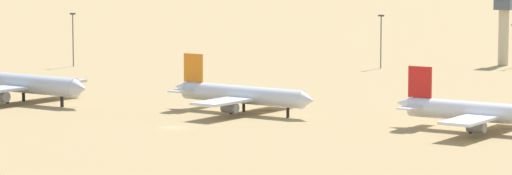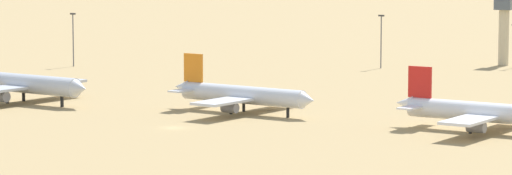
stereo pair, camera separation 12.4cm
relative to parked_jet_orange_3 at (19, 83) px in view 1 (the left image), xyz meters
The scene contains 7 objects.
ground 57.75m from the parked_jet_orange_3, 18.95° to the right, with size 4000.00×4000.00×0.00m, color tan.
parked_jet_orange_3 is the anchor object (origin of this frame).
parked_jet_orange_4 56.25m from the parked_jet_orange_3, ahead, with size 38.24×32.45×12.63m.
parked_jet_red_5 111.92m from the parked_jet_orange_3, ahead, with size 38.02×32.13×12.55m.
control_tower 162.34m from the parked_jet_orange_3, 63.03° to the left, with size 5.20×5.20×22.10m.
light_pole_mid 90.27m from the parked_jet_orange_3, 117.79° to the left, with size 1.80×0.50×16.40m.
light_pole_east 126.25m from the parked_jet_orange_3, 69.82° to the left, with size 1.80×0.50×16.17m.
Camera 1 is at (136.47, -222.12, 37.55)m, focal length 90.27 mm.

